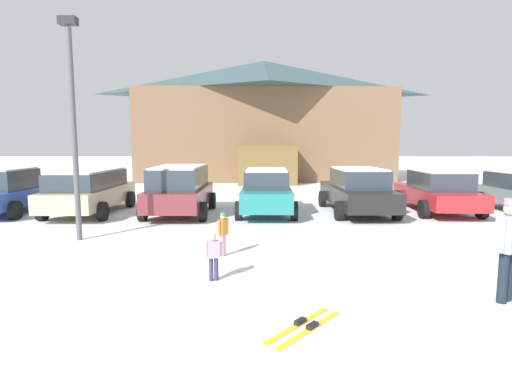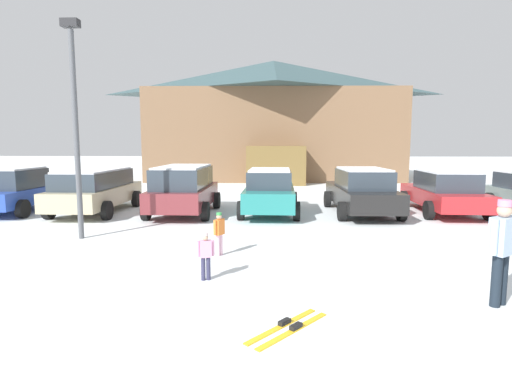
% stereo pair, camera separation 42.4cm
% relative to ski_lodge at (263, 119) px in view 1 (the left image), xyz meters
% --- Properties ---
extents(ski_lodge, '(18.13, 11.54, 8.60)m').
position_rel_ski_lodge_xyz_m(ski_lodge, '(0.00, 0.00, 0.00)').
color(ski_lodge, brown).
rests_on(ski_lodge, ground).
extents(parked_blue_hatchback, '(2.28, 4.04, 1.66)m').
position_rel_ski_lodge_xyz_m(parked_blue_hatchback, '(-9.50, -15.99, -3.52)').
color(parked_blue_hatchback, '#2644A8').
rests_on(parked_blue_hatchback, ground).
extents(parked_beige_suv, '(2.21, 4.62, 1.60)m').
position_rel_ski_lodge_xyz_m(parked_beige_suv, '(-6.47, -15.93, -3.48)').
color(parked_beige_suv, tan).
rests_on(parked_beige_suv, ground).
extents(parked_maroon_van, '(2.20, 4.17, 1.75)m').
position_rel_ski_lodge_xyz_m(parked_maroon_van, '(-3.15, -16.11, -3.42)').
color(parked_maroon_van, maroon).
rests_on(parked_maroon_van, ground).
extents(parked_teal_hatchback, '(2.12, 4.38, 1.63)m').
position_rel_ski_lodge_xyz_m(parked_teal_hatchback, '(-0.06, -15.90, -3.53)').
color(parked_teal_hatchback, '#237B77').
rests_on(parked_teal_hatchback, ground).
extents(parked_black_sedan, '(2.27, 4.79, 1.66)m').
position_rel_ski_lodge_xyz_m(parked_black_sedan, '(3.25, -15.75, -3.51)').
color(parked_black_sedan, black).
rests_on(parked_black_sedan, ground).
extents(parked_red_sedan, '(2.27, 4.58, 1.57)m').
position_rel_ski_lodge_xyz_m(parked_red_sedan, '(6.28, -15.50, -3.55)').
color(parked_red_sedan, red).
rests_on(parked_red_sedan, ground).
extents(skier_child_in_pink_snowsuit, '(0.32, 0.19, 0.89)m').
position_rel_ski_lodge_xyz_m(skier_child_in_pink_snowsuit, '(-1.16, -23.08, -3.85)').
color(skier_child_in_pink_snowsuit, '#323250').
rests_on(skier_child_in_pink_snowsuit, ground).
extents(skier_child_in_orange_jacket, '(0.24, 0.33, 0.99)m').
position_rel_ski_lodge_xyz_m(skier_child_in_orange_jacket, '(-1.14, -21.44, -3.79)').
color(skier_child_in_orange_jacket, silver).
rests_on(skier_child_in_orange_jacket, ground).
extents(skier_adult_in_blue_parka, '(0.53, 0.43, 1.67)m').
position_rel_ski_lodge_xyz_m(skier_adult_in_blue_parka, '(3.61, -24.03, -3.41)').
color(skier_adult_in_blue_parka, black).
rests_on(skier_adult_in_blue_parka, ground).
extents(pair_of_skis, '(1.17, 1.29, 0.08)m').
position_rel_ski_lodge_xyz_m(pair_of_skis, '(0.30, -24.99, -4.33)').
color(pair_of_skis, yellow).
rests_on(pair_of_skis, ground).
extents(lamp_post, '(0.44, 0.24, 5.64)m').
position_rel_ski_lodge_xyz_m(lamp_post, '(-5.06, -19.95, -1.18)').
color(lamp_post, '#515459').
rests_on(lamp_post, ground).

